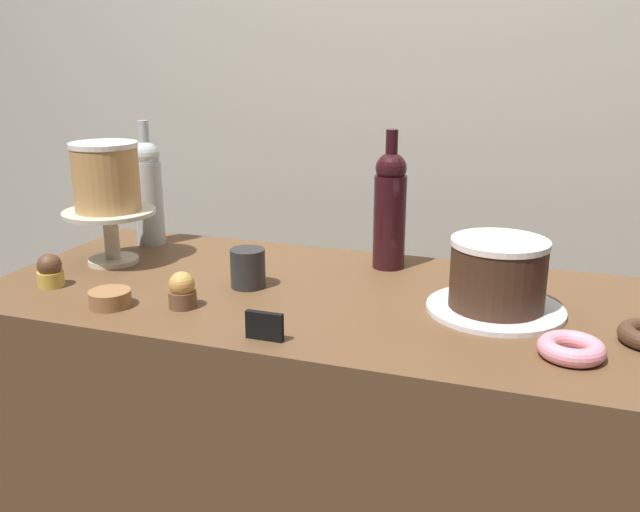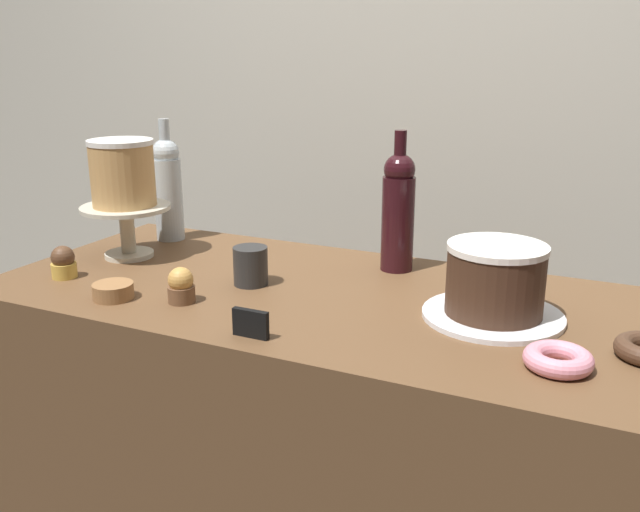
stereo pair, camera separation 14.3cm
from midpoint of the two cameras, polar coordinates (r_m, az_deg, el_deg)
The scene contains 14 objects.
back_wall at distance 2.23m, azimuth 12.11°, elevation 13.94°, with size 6.00×0.05×2.60m.
display_counter at distance 1.66m, azimuth 2.58°, elevation -17.89°, with size 1.44×0.66×0.90m.
cake_stand_pedestal at distance 1.72m, azimuth -13.68°, elevation 2.76°, with size 0.22×0.22×0.13m.
white_layer_cake at distance 1.70m, azimuth -13.96°, elevation 6.76°, with size 0.16×0.16×0.16m.
silver_serving_platter at distance 1.37m, azimuth 17.23°, elevation -4.84°, with size 0.27×0.27×0.01m.
chocolate_round_cake at distance 1.35m, azimuth 17.49°, elevation -1.92°, with size 0.19×0.19×0.14m.
wine_bottle_dark_red at distance 1.58m, azimuth 9.17°, elevation 3.84°, with size 0.08×0.08×0.33m.
wine_bottle_clear at distance 1.86m, azimuth -10.54°, elevation 5.69°, with size 0.08×0.08×0.33m.
cupcake_caramel at distance 1.40m, azimuth -8.76°, elevation -2.55°, with size 0.06×0.06×0.07m.
cupcake_chocolate at distance 1.61m, azimuth -18.43°, elevation -0.58°, with size 0.06×0.06×0.07m.
donut_pink at distance 1.20m, azimuth 22.69°, elevation -8.09°, with size 0.11×0.11×0.03m.
cookie_stack at distance 1.45m, azimuth -14.32°, elevation -2.92°, with size 0.08×0.08×0.03m.
price_sign_chalkboard at distance 1.22m, azimuth -2.51°, elevation -5.75°, with size 0.07×0.01×0.05m.
coffee_cup_ceramic at distance 1.49m, azimuth -3.13°, elevation -0.87°, with size 0.08×0.08×0.08m.
Camera 2 is at (0.58, -1.24, 1.40)m, focal length 38.10 mm.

